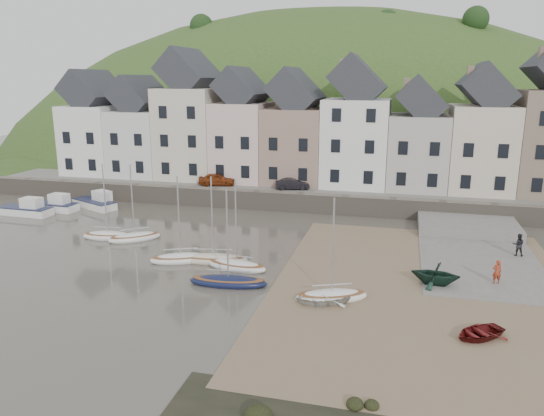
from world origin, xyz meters
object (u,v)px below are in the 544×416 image
(car_left, at_px, (217,179))
(car_right, at_px, (292,184))
(sailboat_0, at_px, (108,235))
(rowboat_green, at_px, (435,274))
(person_red, at_px, (497,272))
(person_dark, at_px, (518,245))
(rowboat_red, at_px, (479,332))
(rowboat_white, at_px, (322,297))

(car_left, height_order, car_right, car_left)
(sailboat_0, bearing_deg, rowboat_green, -8.43)
(person_red, bearing_deg, sailboat_0, -17.50)
(car_right, bearing_deg, person_dark, -136.47)
(sailboat_0, xyz_separation_m, rowboat_green, (25.00, -3.71, 0.56))
(person_red, bearing_deg, car_left, -47.63)
(car_left, xyz_separation_m, car_right, (8.11, 0.00, -0.09))
(sailboat_0, distance_m, person_red, 28.82)
(rowboat_red, height_order, car_right, car_right)
(rowboat_green, height_order, person_dark, person_dark)
(sailboat_0, height_order, rowboat_red, sailboat_0)
(sailboat_0, bearing_deg, person_red, -5.20)
(car_left, bearing_deg, rowboat_green, -145.27)
(rowboat_green, bearing_deg, person_dark, 146.34)
(rowboat_green, bearing_deg, car_left, -124.67)
(sailboat_0, bearing_deg, car_right, 51.48)
(rowboat_white, height_order, car_left, car_left)
(rowboat_white, distance_m, person_red, 11.44)
(sailboat_0, bearing_deg, car_left, 75.67)
(sailboat_0, distance_m, car_left, 15.62)
(person_red, bearing_deg, car_right, -58.76)
(sailboat_0, bearing_deg, person_dark, 6.19)
(car_left, relative_size, car_right, 1.13)
(sailboat_0, relative_size, rowboat_red, 2.30)
(person_dark, bearing_deg, car_right, -26.67)
(rowboat_green, height_order, person_red, person_red)
(person_red, bearing_deg, rowboat_red, 63.34)
(rowboat_red, bearing_deg, person_red, 127.05)
(sailboat_0, height_order, car_left, sailboat_0)
(rowboat_red, bearing_deg, sailboat_0, -149.40)
(person_red, bearing_deg, rowboat_white, 15.88)
(sailboat_0, xyz_separation_m, person_dark, (31.03, 3.36, 0.67))
(person_red, height_order, person_dark, person_dark)
(rowboat_green, xyz_separation_m, rowboat_red, (1.76, -6.46, -0.48))
(rowboat_red, relative_size, person_dark, 1.68)
(sailboat_0, relative_size, person_dark, 3.88)
(rowboat_white, bearing_deg, car_right, 172.18)
(rowboat_white, relative_size, car_right, 0.90)
(person_red, relative_size, car_right, 0.44)
(rowboat_white, xyz_separation_m, car_left, (-14.78, 23.02, 1.88))
(rowboat_white, height_order, person_red, person_red)
(car_right, bearing_deg, rowboat_white, -178.93)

